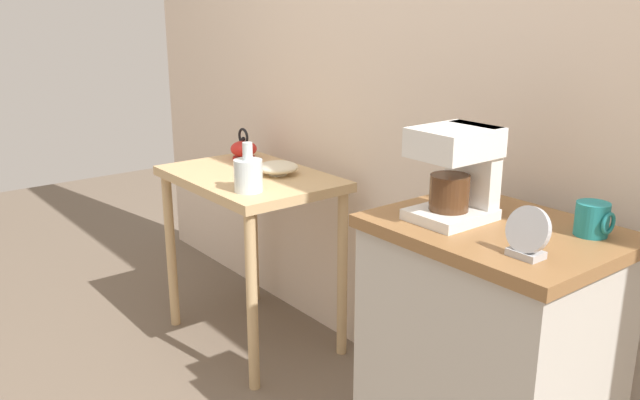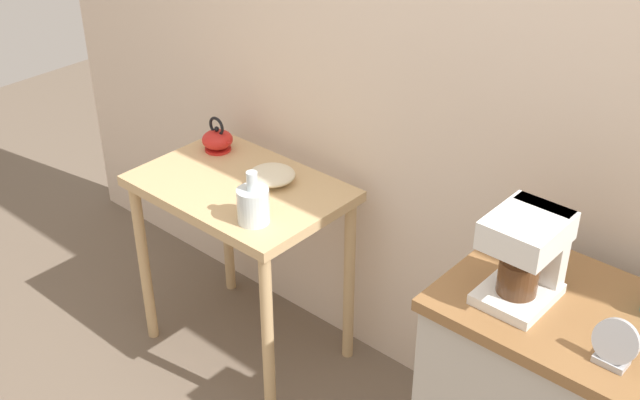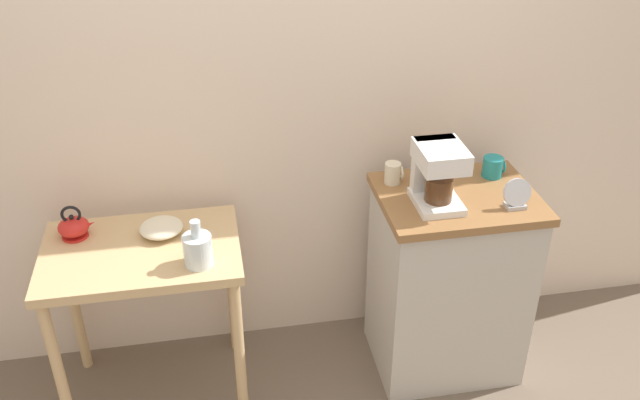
# 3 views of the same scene
# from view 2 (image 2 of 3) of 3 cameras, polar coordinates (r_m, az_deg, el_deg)

# --- Properties ---
(back_wall) EXTENTS (4.40, 0.10, 2.80)m
(back_wall) POSITION_cam_2_polar(r_m,az_deg,el_deg) (2.56, 12.36, 10.71)
(back_wall) COLOR beige
(back_wall) RESTS_ON ground_plane
(wooden_table) EXTENTS (0.78, 0.53, 0.78)m
(wooden_table) POSITION_cam_2_polar(r_m,az_deg,el_deg) (3.05, -5.61, -0.79)
(wooden_table) COLOR tan
(wooden_table) RESTS_ON ground_plane
(bowl_stoneware) EXTENTS (0.17, 0.17, 0.06)m
(bowl_stoneware) POSITION_cam_2_polar(r_m,az_deg,el_deg) (2.97, -3.44, 1.78)
(bowl_stoneware) COLOR beige
(bowl_stoneware) RESTS_ON wooden_table
(teakettle) EXTENTS (0.15, 0.12, 0.14)m
(teakettle) POSITION_cam_2_polar(r_m,az_deg,el_deg) (3.22, -7.28, 4.28)
(teakettle) COLOR red
(teakettle) RESTS_ON wooden_table
(glass_carafe_vase) EXTENTS (0.11, 0.11, 0.19)m
(glass_carafe_vase) POSITION_cam_2_polar(r_m,az_deg,el_deg) (2.72, -4.77, -0.31)
(glass_carafe_vase) COLOR silver
(glass_carafe_vase) RESTS_ON wooden_table
(coffee_maker) EXTENTS (0.18, 0.22, 0.26)m
(coffee_maker) POSITION_cam_2_polar(r_m,az_deg,el_deg) (2.20, 14.50, -3.59)
(coffee_maker) COLOR white
(coffee_maker) RESTS_ON kitchen_counter
(mug_small_cream) EXTENTS (0.08, 0.07, 0.09)m
(mug_small_cream) POSITION_cam_2_polar(r_m,az_deg,el_deg) (2.44, 13.80, -2.50)
(mug_small_cream) COLOR beige
(mug_small_cream) RESTS_ON kitchen_counter
(table_clock) EXTENTS (0.11, 0.06, 0.13)m
(table_clock) POSITION_cam_2_polar(r_m,az_deg,el_deg) (2.09, 20.20, -9.67)
(table_clock) COLOR #B2B5BA
(table_clock) RESTS_ON kitchen_counter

